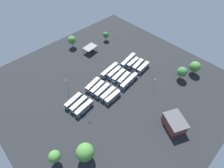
% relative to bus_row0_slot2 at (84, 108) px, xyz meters
% --- Properties ---
extents(ground_plane, '(122.90, 122.90, 0.00)m').
position_rel_bus_row0_slot2_xyz_m(ground_plane, '(22.32, 3.06, -1.81)').
color(ground_plane, black).
extents(bus_row0_slot2, '(11.41, 3.70, 3.42)m').
position_rel_bus_row0_slot2_xyz_m(bus_row0_slot2, '(0.00, 0.00, 0.00)').
color(bus_row0_slot2, silver).
rests_on(bus_row0_slot2, ground_plane).
extents(bus_row0_slot3, '(11.16, 4.06, 3.42)m').
position_rel_bus_row0_slot2_xyz_m(bus_row0_slot3, '(-0.46, 3.78, -0.00)').
color(bus_row0_slot3, silver).
rests_on(bus_row0_slot3, ground_plane).
extents(bus_row0_slot4, '(11.14, 4.18, 3.42)m').
position_rel_bus_row0_slot2_xyz_m(bus_row0_slot4, '(-1.23, 7.58, -0.00)').
color(bus_row0_slot4, silver).
rests_on(bus_row0_slot4, ground_plane).
extents(bus_row1_slot0, '(10.58, 3.14, 3.42)m').
position_rel_bus_row0_slot2_xyz_m(bus_row1_slot0, '(15.73, -5.10, -0.00)').
color(bus_row1_slot0, silver).
rests_on(bus_row1_slot0, ground_plane).
extents(bus_row1_slot1, '(10.57, 3.49, 3.42)m').
position_rel_bus_row0_slot2_xyz_m(bus_row1_slot1, '(15.44, -1.76, -0.00)').
color(bus_row1_slot1, silver).
rests_on(bus_row1_slot1, ground_plane).
extents(bus_row1_slot2, '(10.97, 3.89, 3.42)m').
position_rel_bus_row0_slot2_xyz_m(bus_row1_slot2, '(14.81, 2.17, -0.00)').
color(bus_row1_slot2, silver).
rests_on(bus_row1_slot2, ground_plane).
extents(bus_row1_slot3, '(10.53, 4.31, 3.42)m').
position_rel_bus_row0_slot2_xyz_m(bus_row1_slot3, '(14.13, 5.69, -0.00)').
color(bus_row1_slot3, silver).
rests_on(bus_row1_slot3, ground_plane).
extents(bus_row1_slot4, '(11.07, 4.57, 3.42)m').
position_rel_bus_row0_slot2_xyz_m(bus_row1_slot4, '(13.63, 9.37, -0.00)').
color(bus_row1_slot4, silver).
rests_on(bus_row1_slot4, ground_plane).
extents(bus_row2_slot0, '(14.63, 4.03, 3.42)m').
position_rel_bus_row0_slot2_xyz_m(bus_row2_slot0, '(31.00, -3.17, 0.00)').
color(bus_row2_slot0, silver).
rests_on(bus_row2_slot0, ground_plane).
extents(bus_row2_slot1, '(10.55, 4.14, 3.42)m').
position_rel_bus_row0_slot2_xyz_m(bus_row2_slot1, '(30.26, 0.41, -0.00)').
color(bus_row2_slot1, silver).
rests_on(bus_row2_slot1, ground_plane).
extents(bus_row2_slot2, '(11.33, 4.12, 3.42)m').
position_rel_bus_row0_slot2_xyz_m(bus_row2_slot2, '(29.85, 4.17, -0.00)').
color(bus_row2_slot2, silver).
rests_on(bus_row2_slot2, ground_plane).
extents(bus_row2_slot3, '(11.26, 3.72, 3.42)m').
position_rel_bus_row0_slot2_xyz_m(bus_row2_slot3, '(29.62, 7.88, -0.00)').
color(bus_row2_slot3, silver).
rests_on(bus_row2_slot3, ground_plane).
extents(bus_row2_slot4, '(14.64, 4.29, 3.42)m').
position_rel_bus_row0_slot2_xyz_m(bus_row2_slot4, '(28.94, 11.45, 0.00)').
color(bus_row2_slot4, silver).
rests_on(bus_row2_slot4, ground_plane).
extents(bus_row3_slot0, '(10.96, 3.71, 3.42)m').
position_rel_bus_row0_slot2_xyz_m(bus_row3_slot0, '(46.14, -1.46, -0.00)').
color(bus_row3_slot0, silver).
rests_on(bus_row3_slot0, ground_plane).
extents(bus_row3_slot1, '(10.88, 4.41, 3.42)m').
position_rel_bus_row0_slot2_xyz_m(bus_row3_slot1, '(45.51, 2.42, -0.00)').
color(bus_row3_slot1, silver).
rests_on(bus_row3_slot1, ground_plane).
extents(bus_row3_slot2, '(10.64, 3.54, 3.42)m').
position_rel_bus_row0_slot2_xyz_m(bus_row3_slot2, '(44.72, 6.00, -0.00)').
color(bus_row3_slot2, silver).
rests_on(bus_row3_slot2, ground_plane).
extents(bus_row3_slot3, '(14.66, 4.96, 3.42)m').
position_rel_bus_row0_slot2_xyz_m(bus_row3_slot3, '(44.39, 9.79, 0.00)').
color(bus_row3_slot3, silver).
rests_on(bus_row3_slot3, ground_plane).
extents(depot_building, '(12.34, 13.55, 5.83)m').
position_rel_bus_row0_slot2_xyz_m(depot_building, '(25.79, -37.37, 1.12)').
color(depot_building, brown).
rests_on(depot_building, ground_plane).
extents(maintenance_shelter, '(9.65, 7.33, 4.08)m').
position_rel_bus_row0_slot2_xyz_m(maintenance_shelter, '(33.48, 36.24, 2.07)').
color(maintenance_shelter, slate).
rests_on(maintenance_shelter, ground_plane).
extents(lamp_post_mid_lot, '(0.56, 0.28, 8.23)m').
position_rel_bus_row0_slot2_xyz_m(lamp_post_mid_lot, '(1.89, 17.42, 2.72)').
color(lamp_post_mid_lot, slate).
rests_on(lamp_post_mid_lot, ground_plane).
extents(lamp_post_near_entrance, '(0.56, 0.28, 8.78)m').
position_rel_bus_row0_slot2_xyz_m(lamp_post_near_entrance, '(37.09, -16.23, 3.00)').
color(lamp_post_near_entrance, slate).
rests_on(lamp_post_near_entrance, ground_plane).
extents(tree_west_edge, '(4.44, 4.44, 6.82)m').
position_rel_bus_row0_slot2_xyz_m(tree_west_edge, '(51.08, 39.23, 2.78)').
color(tree_west_edge, brown).
rests_on(tree_west_edge, ground_plane).
extents(tree_north_edge, '(5.00, 5.00, 7.91)m').
position_rel_bus_row0_slot2_xyz_m(tree_north_edge, '(-24.07, -12.57, 3.59)').
color(tree_north_edge, brown).
rests_on(tree_north_edge, ground_plane).
extents(tree_northwest, '(6.52, 6.52, 8.47)m').
position_rel_bus_row0_slot2_xyz_m(tree_northwest, '(66.40, -24.95, 3.39)').
color(tree_northwest, brown).
rests_on(tree_northwest, ground_plane).
extents(tree_east_edge, '(5.70, 5.70, 8.65)m').
position_rel_bus_row0_slot2_xyz_m(tree_east_edge, '(27.88, 49.75, 3.98)').
color(tree_east_edge, brown).
rests_on(tree_east_edge, ground_plane).
extents(tree_south_edge, '(5.92, 5.92, 8.35)m').
position_rel_bus_row0_slot2_xyz_m(tree_south_edge, '(56.53, -22.00, 3.57)').
color(tree_south_edge, brown).
rests_on(tree_south_edge, ground_plane).
extents(tree_northeast, '(7.53, 7.53, 9.77)m').
position_rel_bus_row0_slot2_xyz_m(tree_northeast, '(-14.19, -19.98, 4.19)').
color(tree_northeast, brown).
rests_on(tree_northeast, ground_plane).
extents(puddle_front_lane, '(1.60, 1.60, 0.01)m').
position_rel_bus_row0_slot2_xyz_m(puddle_front_lane, '(-2.67, -7.99, -1.80)').
color(puddle_front_lane, black).
rests_on(puddle_front_lane, ground_plane).
extents(puddle_near_shelter, '(3.33, 3.33, 0.01)m').
position_rel_bus_row0_slot2_xyz_m(puddle_near_shelter, '(-2.58, -2.48, -1.80)').
color(puddle_near_shelter, black).
rests_on(puddle_near_shelter, ground_plane).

